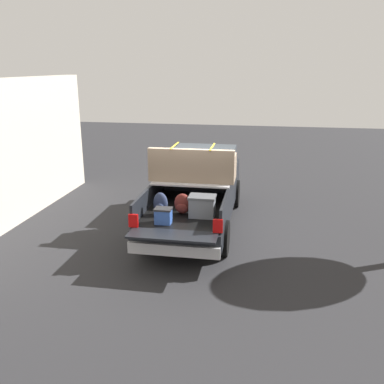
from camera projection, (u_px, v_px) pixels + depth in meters
name	position (u px, v px, depth m)	size (l,w,h in m)	color
ground_plane	(196.00, 225.00, 11.37)	(40.00, 40.00, 0.00)	#262628
pickup_truck	(198.00, 187.00, 11.42)	(6.05, 2.09, 2.23)	black
building_facade	(5.00, 154.00, 10.94)	(8.48, 0.36, 3.81)	beige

